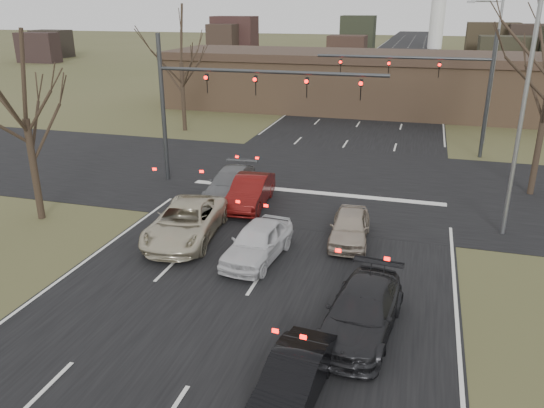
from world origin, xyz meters
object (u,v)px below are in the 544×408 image
(car_white_sedan, at_px, (258,242))
(car_grey_ahead, at_px, (231,184))
(car_silver_suv, at_px, (186,222))
(car_black_hatch, at_px, (294,378))
(mast_arm_near, at_px, (218,92))
(car_charcoal_sedan, at_px, (362,312))
(car_silver_ahead, at_px, (350,227))
(mast_arm_far, at_px, (443,78))
(car_red_ahead, at_px, (250,192))
(streetlight_right_far, at_px, (491,64))
(building, at_px, (391,82))
(streetlight_right_near, at_px, (519,105))

(car_white_sedan, bearing_deg, car_grey_ahead, 123.91)
(car_silver_suv, xyz_separation_m, car_black_hatch, (6.74, -8.26, -0.16))
(mast_arm_near, height_order, car_charcoal_sedan, mast_arm_near)
(car_white_sedan, relative_size, car_silver_ahead, 1.10)
(car_charcoal_sedan, relative_size, car_grey_ahead, 0.98)
(mast_arm_far, xyz_separation_m, car_grey_ahead, (-10.18, -11.77, -4.30))
(car_grey_ahead, distance_m, car_red_ahead, 1.71)
(car_silver_suv, bearing_deg, streetlight_right_far, 51.29)
(car_black_hatch, bearing_deg, building, 96.31)
(car_silver_ahead, bearing_deg, streetlight_right_near, 19.86)
(mast_arm_near, relative_size, car_silver_ahead, 3.11)
(car_white_sedan, bearing_deg, car_charcoal_sedan, -35.09)
(streetlight_right_far, xyz_separation_m, car_black_hatch, (-6.59, -29.53, -4.98))
(mast_arm_far, distance_m, streetlight_right_near, 13.28)
(streetlight_right_near, bearing_deg, mast_arm_far, 101.47)
(streetlight_right_near, bearing_deg, streetlight_right_far, 88.32)
(car_white_sedan, relative_size, car_grey_ahead, 0.86)
(car_black_hatch, bearing_deg, streetlight_right_far, 82.70)
(car_grey_ahead, xyz_separation_m, car_silver_ahead, (6.70, -3.86, -0.06))
(streetlight_right_near, relative_size, car_red_ahead, 2.21)
(car_white_sedan, bearing_deg, car_red_ahead, 116.68)
(mast_arm_far, height_order, car_red_ahead, mast_arm_far)
(mast_arm_far, bearing_deg, car_silver_suv, -120.52)
(streetlight_right_far, relative_size, car_silver_suv, 1.81)
(car_black_hatch, xyz_separation_m, car_silver_ahead, (-0.04, 9.90, 0.05))
(car_charcoal_sedan, bearing_deg, car_red_ahead, 131.46)
(car_silver_suv, bearing_deg, car_white_sedan, -22.63)
(car_grey_ahead, bearing_deg, mast_arm_near, 120.07)
(mast_arm_far, relative_size, car_grey_ahead, 2.24)
(streetlight_right_near, relative_size, car_grey_ahead, 2.02)
(streetlight_right_near, bearing_deg, car_silver_suv, -161.57)
(building, bearing_deg, streetlight_right_near, -76.31)
(mast_arm_near, distance_m, streetlight_right_near, 14.38)
(mast_arm_near, bearing_deg, building, 73.87)
(car_red_ahead, bearing_deg, car_silver_ahead, -32.30)
(car_silver_suv, height_order, car_black_hatch, car_silver_suv)
(car_white_sedan, height_order, car_charcoal_sedan, car_white_sedan)
(streetlight_right_far, bearing_deg, car_silver_ahead, -108.65)
(car_red_ahead, distance_m, car_silver_ahead, 6.03)
(mast_arm_far, distance_m, car_silver_ahead, 16.60)
(mast_arm_near, relative_size, streetlight_right_near, 1.21)
(mast_arm_far, relative_size, streetlight_right_near, 1.11)
(mast_arm_near, relative_size, car_white_sedan, 2.83)
(car_silver_suv, xyz_separation_m, car_silver_ahead, (6.70, 1.64, -0.10))
(streetlight_right_far, height_order, car_white_sedan, streetlight_right_far)
(car_white_sedan, distance_m, car_red_ahead, 5.89)
(streetlight_right_near, relative_size, car_charcoal_sedan, 2.06)
(car_grey_ahead, bearing_deg, building, 72.70)
(mast_arm_near, height_order, car_white_sedan, mast_arm_near)
(streetlight_right_near, bearing_deg, car_charcoal_sedan, -117.80)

